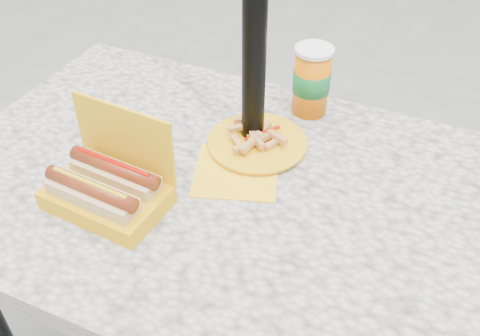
% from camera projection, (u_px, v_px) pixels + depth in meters
% --- Properties ---
extents(picnic_table, '(1.20, 0.80, 0.75)m').
position_uv_depth(picnic_table, '(223.00, 218.00, 1.17)').
color(picnic_table, beige).
rests_on(picnic_table, ground).
extents(hotdog_box, '(0.24, 0.17, 0.19)m').
position_uv_depth(hotdog_box, '(107.00, 187.00, 1.03)').
color(hotdog_box, '#E2A90E').
rests_on(hotdog_box, picnic_table).
extents(fries_plate, '(0.23, 0.32, 0.04)m').
position_uv_depth(fries_plate, '(255.00, 144.00, 1.18)').
color(fries_plate, yellow).
rests_on(fries_plate, picnic_table).
extents(soda_cup, '(0.09, 0.09, 0.17)m').
position_uv_depth(soda_cup, '(312.00, 81.00, 1.24)').
color(soda_cup, '#ED6B00').
rests_on(soda_cup, picnic_table).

